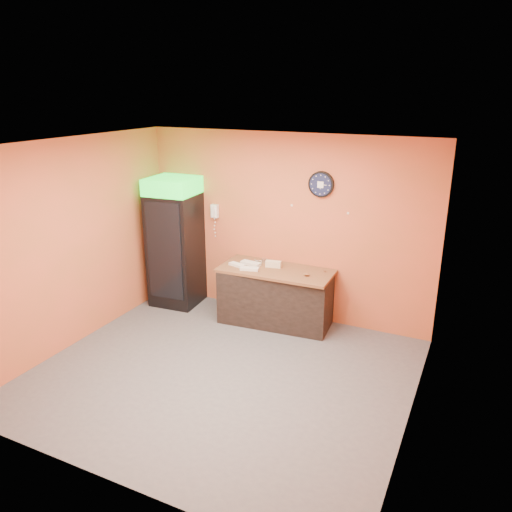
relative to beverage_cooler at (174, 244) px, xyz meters
The scene contains 15 objects.
floor 2.58m from the beverage_cooler, 42.50° to the right, with size 4.50×4.50×0.00m, color #47474C.
back_wall 1.84m from the beverage_cooler, 12.76° to the left, with size 4.50×0.02×2.80m, color #CF583A.
left_wall 1.72m from the beverage_cooler, 107.31° to the right, with size 0.02×4.00×2.80m, color #CF583A.
right_wall 4.33m from the beverage_cooler, 21.84° to the right, with size 0.02×4.00×2.80m, color #CF583A.
ceiling 2.97m from the beverage_cooler, 42.50° to the right, with size 4.50×4.00×0.02m, color white.
beverage_cooler is the anchor object (origin of this frame).
prep_counter 1.87m from the beverage_cooler, ahead, with size 1.64×0.73×0.82m, color black.
wall_clock 2.56m from the beverage_cooler, ahead, with size 0.37×0.06×0.37m.
wall_phone 0.84m from the beverage_cooler, 31.48° to the left, with size 0.11×0.10×0.21m.
butcher_paper 1.78m from the beverage_cooler, ahead, with size 1.68×0.79×0.04m, color brown.
sub_roll_stack 1.70m from the beverage_cooler, ahead, with size 0.24×0.12×0.10m.
wrapped_sandwich_left 1.20m from the beverage_cooler, ahead, with size 0.26×0.10×0.04m, color silver.
wrapped_sandwich_mid 1.45m from the beverage_cooler, ahead, with size 0.27×0.11×0.04m, color silver.
wrapped_sandwich_right 1.36m from the beverage_cooler, ahead, with size 0.31×0.12×0.04m, color silver.
kitchen_tool 1.51m from the beverage_cooler, ahead, with size 0.06×0.06×0.06m, color silver.
Camera 1 is at (2.72, -4.71, 3.39)m, focal length 35.00 mm.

